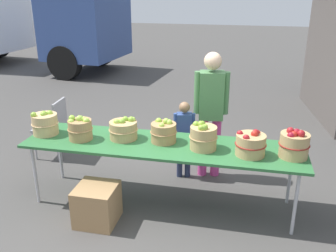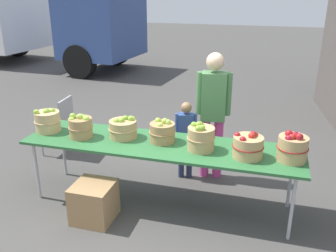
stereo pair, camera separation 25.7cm
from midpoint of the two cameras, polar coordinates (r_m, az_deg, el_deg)
ground_plane at (r=4.49m, az=-2.50°, el=-11.56°), size 40.00×40.00×0.00m
market_table at (r=4.15m, az=-2.65°, el=-3.20°), size 3.10×0.76×0.75m
apple_basket_green_0 at (r=4.63m, az=-19.81°, el=0.34°), size 0.31×0.31×0.29m
apple_basket_green_1 at (r=4.36m, az=-14.93°, el=-0.38°), size 0.29×0.29×0.29m
apple_basket_green_2 at (r=4.28m, az=-8.51°, el=-0.51°), size 0.33×0.33×0.25m
apple_basket_green_3 at (r=4.15m, az=-2.50°, el=-0.91°), size 0.30×0.30×0.27m
apple_basket_green_4 at (r=3.97m, az=3.55°, el=-1.68°), size 0.30×0.30×0.31m
apple_basket_red_0 at (r=3.90m, az=10.67°, el=-2.75°), size 0.32×0.32×0.28m
apple_basket_red_1 at (r=3.95m, az=16.97°, el=-2.68°), size 0.31×0.31×0.32m
vendor_adult at (r=4.71m, az=5.04°, el=3.06°), size 0.43×0.26×1.65m
child_customer at (r=4.77m, az=0.93°, el=-1.23°), size 0.27×0.17×1.04m
folding_chair at (r=5.69m, az=-18.28°, el=0.32°), size 0.42×0.42×0.86m
produce_crate at (r=4.16m, az=-12.58°, el=-11.64°), size 0.42×0.42×0.42m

